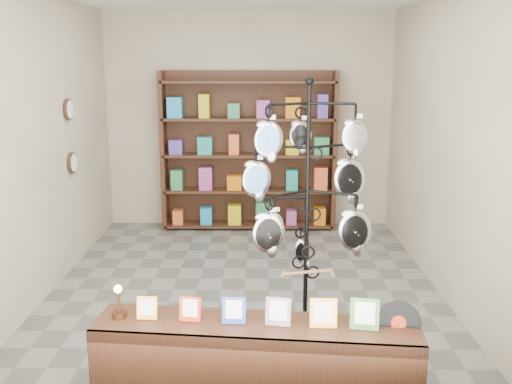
# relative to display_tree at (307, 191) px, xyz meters

# --- Properties ---
(ground) EXTENTS (5.00, 5.00, 0.00)m
(ground) POSITION_rel_display_tree_xyz_m (-0.55, 0.96, -1.27)
(ground) COLOR slate
(ground) RESTS_ON ground
(room_envelope) EXTENTS (5.00, 5.00, 5.00)m
(room_envelope) POSITION_rel_display_tree_xyz_m (-0.55, 0.96, 0.58)
(room_envelope) COLOR #C0B19B
(room_envelope) RESTS_ON ground
(display_tree) EXTENTS (1.13, 1.04, 2.21)m
(display_tree) POSITION_rel_display_tree_xyz_m (0.00, 0.00, 0.00)
(display_tree) COLOR black
(display_tree) RESTS_ON ground
(front_shelf) EXTENTS (2.29, 0.68, 0.80)m
(front_shelf) POSITION_rel_display_tree_xyz_m (-0.42, -0.96, -1.00)
(front_shelf) COLOR black
(front_shelf) RESTS_ON ground
(back_shelving) EXTENTS (2.42, 0.36, 2.20)m
(back_shelving) POSITION_rel_display_tree_xyz_m (-0.55, 3.25, -0.25)
(back_shelving) COLOR black
(back_shelving) RESTS_ON ground
(wall_clocks) EXTENTS (0.03, 0.24, 0.84)m
(wall_clocks) POSITION_rel_display_tree_xyz_m (-2.52, 1.76, 0.23)
(wall_clocks) COLOR black
(wall_clocks) RESTS_ON ground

